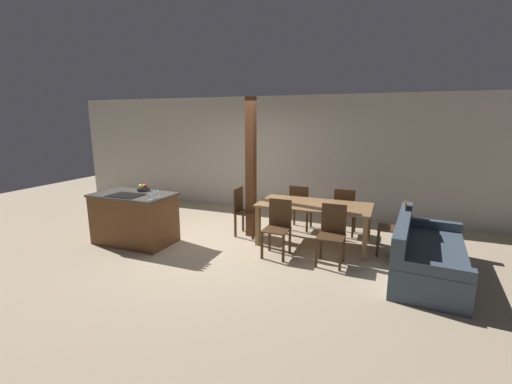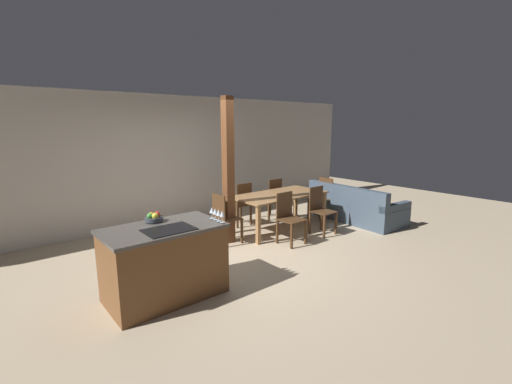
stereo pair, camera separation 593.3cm
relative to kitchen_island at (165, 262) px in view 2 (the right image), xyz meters
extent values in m
plane|color=tan|center=(1.45, 0.51, -0.45)|extent=(16.00, 16.00, 0.00)
cube|color=beige|center=(1.45, 3.08, 0.90)|extent=(11.20, 0.08, 2.70)
cube|color=brown|center=(0.00, 0.00, -0.02)|extent=(1.36, 0.78, 0.86)
cube|color=#4C4742|center=(0.00, 0.00, 0.43)|extent=(1.40, 0.82, 0.04)
cube|color=black|center=(0.00, -0.17, 0.45)|extent=(0.56, 0.40, 0.01)
cylinder|color=#383D47|center=(0.01, 0.27, 0.48)|extent=(0.23, 0.23, 0.05)
sphere|color=red|center=(0.06, 0.28, 0.53)|extent=(0.08, 0.08, 0.08)
sphere|color=gold|center=(0.00, 0.32, 0.53)|extent=(0.07, 0.07, 0.07)
sphere|color=#3D8E38|center=(-0.04, 0.26, 0.53)|extent=(0.08, 0.08, 0.08)
sphere|color=yellow|center=(0.00, 0.22, 0.53)|extent=(0.08, 0.08, 0.08)
cylinder|color=silver|center=(0.63, -0.34, 0.46)|extent=(0.06, 0.06, 0.00)
cylinder|color=silver|center=(0.63, -0.34, 0.50)|extent=(0.01, 0.01, 0.07)
cone|color=silver|center=(0.63, -0.34, 0.57)|extent=(0.06, 0.06, 0.07)
cylinder|color=silver|center=(0.63, -0.26, 0.46)|extent=(0.06, 0.06, 0.00)
cylinder|color=silver|center=(0.63, -0.26, 0.50)|extent=(0.01, 0.01, 0.07)
cone|color=silver|center=(0.63, -0.26, 0.57)|extent=(0.06, 0.06, 0.07)
cylinder|color=silver|center=(0.63, -0.18, 0.46)|extent=(0.06, 0.06, 0.00)
cylinder|color=silver|center=(0.63, -0.18, 0.50)|extent=(0.01, 0.01, 0.07)
cone|color=silver|center=(0.63, -0.18, 0.57)|extent=(0.06, 0.06, 0.07)
cylinder|color=silver|center=(0.63, -0.10, 0.46)|extent=(0.06, 0.06, 0.00)
cylinder|color=silver|center=(0.63, -0.10, 0.50)|extent=(0.01, 0.01, 0.07)
cone|color=silver|center=(0.63, -0.10, 0.57)|extent=(0.06, 0.06, 0.07)
cube|color=olive|center=(2.99, 1.10, 0.27)|extent=(1.93, 0.94, 0.03)
cube|color=olive|center=(2.09, 0.70, -0.10)|extent=(0.07, 0.07, 0.70)
cube|color=olive|center=(3.89, 0.70, -0.10)|extent=(0.07, 0.07, 0.70)
cube|color=olive|center=(2.09, 1.51, -0.10)|extent=(0.07, 0.07, 0.70)
cube|color=olive|center=(3.89, 1.51, -0.10)|extent=(0.07, 0.07, 0.70)
cube|color=#472D19|center=(2.55, 0.33, -0.01)|extent=(0.40, 0.40, 0.02)
cube|color=#472D19|center=(2.55, 0.52, 0.23)|extent=(0.38, 0.02, 0.45)
cube|color=#472D19|center=(2.38, 0.16, -0.23)|extent=(0.04, 0.04, 0.44)
cube|color=#472D19|center=(2.73, 0.16, -0.23)|extent=(0.04, 0.04, 0.44)
cube|color=#472D19|center=(2.38, 0.51, -0.23)|extent=(0.04, 0.04, 0.44)
cube|color=#472D19|center=(2.73, 0.51, -0.23)|extent=(0.04, 0.04, 0.44)
cube|color=#472D19|center=(3.42, 0.33, -0.01)|extent=(0.40, 0.40, 0.02)
cube|color=#472D19|center=(3.42, 0.52, 0.23)|extent=(0.38, 0.02, 0.45)
cube|color=#472D19|center=(3.25, 0.16, -0.23)|extent=(0.04, 0.04, 0.44)
cube|color=#472D19|center=(3.60, 0.16, -0.23)|extent=(0.04, 0.04, 0.44)
cube|color=#472D19|center=(3.25, 0.51, -0.23)|extent=(0.04, 0.04, 0.44)
cube|color=#472D19|center=(3.60, 0.51, -0.23)|extent=(0.04, 0.04, 0.44)
cube|color=#472D19|center=(2.55, 1.88, -0.01)|extent=(0.40, 0.40, 0.02)
cube|color=#472D19|center=(2.55, 1.69, 0.23)|extent=(0.38, 0.02, 0.45)
cube|color=#472D19|center=(2.73, 2.05, -0.23)|extent=(0.04, 0.04, 0.44)
cube|color=#472D19|center=(2.38, 2.05, -0.23)|extent=(0.04, 0.04, 0.44)
cube|color=#472D19|center=(2.73, 1.70, -0.23)|extent=(0.04, 0.04, 0.44)
cube|color=#472D19|center=(2.38, 1.70, -0.23)|extent=(0.04, 0.04, 0.44)
cube|color=#472D19|center=(3.42, 1.88, -0.01)|extent=(0.40, 0.40, 0.02)
cube|color=#472D19|center=(3.42, 1.69, 0.23)|extent=(0.38, 0.02, 0.45)
cube|color=#472D19|center=(3.60, 2.05, -0.23)|extent=(0.04, 0.04, 0.44)
cube|color=#472D19|center=(3.25, 2.05, -0.23)|extent=(0.04, 0.04, 0.44)
cube|color=#472D19|center=(3.60, 1.70, -0.23)|extent=(0.04, 0.04, 0.44)
cube|color=#472D19|center=(3.25, 1.70, -0.23)|extent=(0.04, 0.04, 0.44)
cube|color=#472D19|center=(1.72, 1.10, -0.01)|extent=(0.40, 0.40, 0.02)
cube|color=#472D19|center=(1.53, 1.10, 0.23)|extent=(0.02, 0.38, 0.45)
cube|color=#472D19|center=(1.90, 0.93, -0.23)|extent=(0.04, 0.04, 0.44)
cube|color=#472D19|center=(1.90, 1.28, -0.23)|extent=(0.04, 0.04, 0.44)
cube|color=#472D19|center=(1.55, 0.93, -0.23)|extent=(0.04, 0.04, 0.44)
cube|color=#472D19|center=(1.55, 1.28, -0.23)|extent=(0.04, 0.04, 0.44)
cube|color=#472D19|center=(4.25, 1.10, -0.01)|extent=(0.40, 0.40, 0.02)
cube|color=#472D19|center=(4.44, 1.10, 0.23)|extent=(0.02, 0.38, 0.45)
cube|color=#472D19|center=(4.08, 1.28, -0.23)|extent=(0.04, 0.04, 0.44)
cube|color=#472D19|center=(4.08, 0.93, -0.23)|extent=(0.04, 0.04, 0.44)
cube|color=#472D19|center=(4.43, 1.28, -0.23)|extent=(0.04, 0.04, 0.44)
cube|color=#472D19|center=(4.43, 0.93, -0.23)|extent=(0.04, 0.04, 0.44)
cube|color=#3D4C5B|center=(4.79, 0.52, -0.25)|extent=(1.06, 2.12, 0.41)
cube|color=#3D4C5B|center=(4.41, 0.55, 0.16)|extent=(0.32, 2.06, 0.40)
cube|color=#3D4C5B|center=(4.71, -0.44, -0.18)|extent=(0.91, 0.21, 0.55)
cube|color=#3D4C5B|center=(4.86, 1.47, -0.18)|extent=(0.91, 0.21, 0.55)
cube|color=brown|center=(1.78, 1.14, 0.83)|extent=(0.16, 0.16, 2.57)
camera|label=1|loc=(4.20, -4.63, 1.74)|focal=24.00mm
camera|label=2|loc=(-1.66, -3.72, 1.65)|focal=24.00mm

